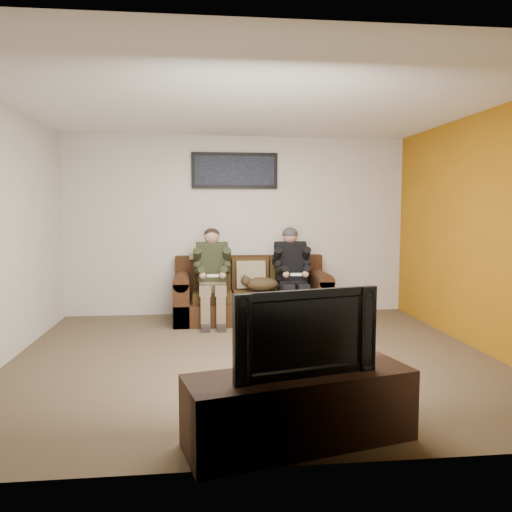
{
  "coord_description": "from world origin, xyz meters",
  "views": [
    {
      "loc": [
        -0.53,
        -5.09,
        1.55
      ],
      "look_at": [
        0.15,
        1.2,
        0.95
      ],
      "focal_mm": 35.0,
      "sensor_mm": 36.0,
      "label": 1
    }
  ],
  "objects": [
    {
      "name": "person_left",
      "position": [
        -0.39,
        1.65,
        0.72
      ],
      "size": [
        0.51,
        0.87,
        1.28
      ],
      "color": "#78644B",
      "rests_on": "sofa"
    },
    {
      "name": "throw_pillow",
      "position": [
        0.15,
        1.87,
        0.62
      ],
      "size": [
        0.41,
        0.19,
        0.4
      ],
      "primitive_type": "cube",
      "rotation": [
        -0.21,
        0.0,
        0.0
      ],
      "color": "#92815F",
      "rests_on": "sofa"
    },
    {
      "name": "cat",
      "position": [
        0.26,
        1.62,
        0.53
      ],
      "size": [
        0.66,
        0.26,
        0.24
      ],
      "color": "#4E391E",
      "rests_on": "sofa"
    },
    {
      "name": "television",
      "position": [
        0.1,
        -1.95,
        0.76
      ],
      "size": [
        0.98,
        0.36,
        0.57
      ],
      "primitive_type": "imported",
      "rotation": [
        0.0,
        0.0,
        0.24
      ],
      "color": "black",
      "rests_on": "tv_stand"
    },
    {
      "name": "tv_stand",
      "position": [
        0.1,
        -1.95,
        0.24
      ],
      "size": [
        1.59,
        0.84,
        0.48
      ],
      "primitive_type": "cube",
      "rotation": [
        0.0,
        0.0,
        0.24
      ],
      "color": "black",
      "rests_on": "ground"
    },
    {
      "name": "accent_wall_right",
      "position": [
        2.49,
        0.0,
        1.3
      ],
      "size": [
        0.0,
        4.5,
        4.5
      ],
      "primitive_type": "plane",
      "rotation": [
        1.57,
        0.0,
        -1.57
      ],
      "color": "#AB6A11",
      "rests_on": "ground"
    },
    {
      "name": "wall_back",
      "position": [
        0.0,
        2.25,
        1.3
      ],
      "size": [
        5.0,
        0.0,
        5.0
      ],
      "primitive_type": "plane",
      "rotation": [
        1.57,
        0.0,
        0.0
      ],
      "color": "beige",
      "rests_on": "ground"
    },
    {
      "name": "throw_blanket",
      "position": [
        -0.49,
        2.09,
        0.87
      ],
      "size": [
        0.44,
        0.21,
        0.08
      ],
      "primitive_type": "cube",
      "color": "#BDB18B",
      "rests_on": "sofa"
    },
    {
      "name": "framed_poster",
      "position": [
        -0.05,
        2.22,
        2.1
      ],
      "size": [
        1.25,
        0.05,
        0.52
      ],
      "color": "black",
      "rests_on": "wall_back"
    },
    {
      "name": "wall_front",
      "position": [
        0.0,
        -2.25,
        1.3
      ],
      "size": [
        5.0,
        0.0,
        5.0
      ],
      "primitive_type": "plane",
      "rotation": [
        -1.57,
        0.0,
        0.0
      ],
      "color": "beige",
      "rests_on": "ground"
    },
    {
      "name": "wall_right",
      "position": [
        2.5,
        0.0,
        1.3
      ],
      "size": [
        0.0,
        4.5,
        4.5
      ],
      "primitive_type": "plane",
      "rotation": [
        1.57,
        0.0,
        -1.57
      ],
      "color": "beige",
      "rests_on": "ground"
    },
    {
      "name": "ceiling",
      "position": [
        0.0,
        0.0,
        2.6
      ],
      "size": [
        5.0,
        5.0,
        0.0
      ],
      "primitive_type": "plane",
      "rotation": [
        3.14,
        0.0,
        0.0
      ],
      "color": "silver",
      "rests_on": "ground"
    },
    {
      "name": "person_right",
      "position": [
        0.7,
        1.65,
        0.72
      ],
      "size": [
        0.51,
        0.86,
        1.29
      ],
      "color": "black",
      "rests_on": "sofa"
    },
    {
      "name": "floor",
      "position": [
        0.0,
        0.0,
        0.0
      ],
      "size": [
        5.0,
        5.0,
        0.0
      ],
      "primitive_type": "plane",
      "color": "brown",
      "rests_on": "ground"
    },
    {
      "name": "sofa",
      "position": [
        0.15,
        1.83,
        0.33
      ],
      "size": [
        2.13,
        0.92,
        0.87
      ],
      "color": "#371E10",
      "rests_on": "ground"
    }
  ]
}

